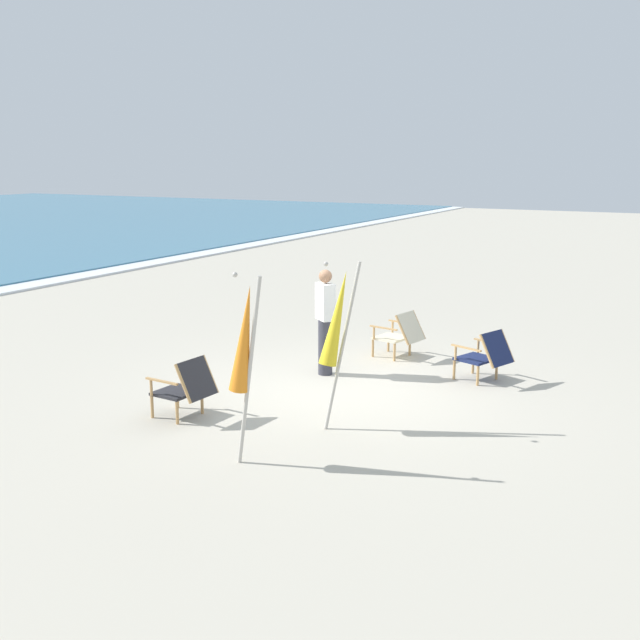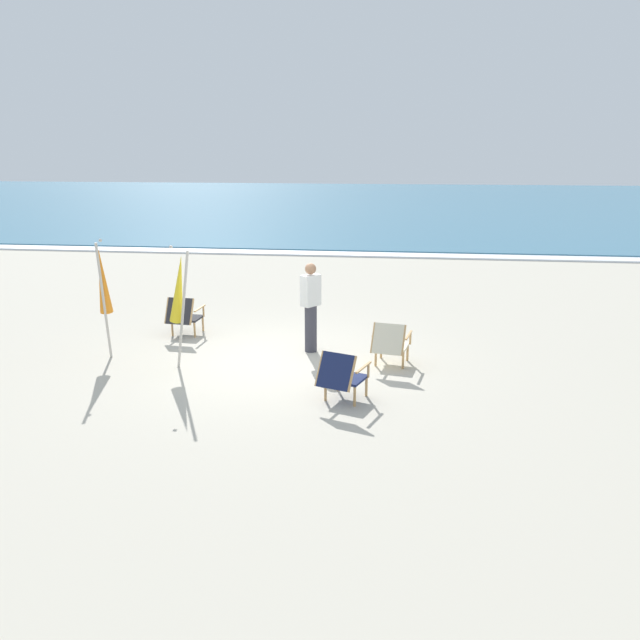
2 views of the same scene
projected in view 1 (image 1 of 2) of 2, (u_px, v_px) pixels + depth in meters
The scene contains 7 objects.
ground_plane at pixel (345, 391), 10.74m from camera, with size 80.00×80.00×0.00m, color #B7AF9E.
beach_chair_back_right at pixel (485, 354), 11.08m from camera, with size 0.80×0.90×0.78m.
beach_chair_front_left at pixel (186, 386), 9.51m from camera, with size 0.63×0.77×0.80m.
beach_chair_back_left at pixel (400, 333), 12.41m from camera, with size 0.70×0.85×0.78m.
umbrella_furled_yellow at pixel (337, 320), 9.00m from camera, with size 0.53×0.45×2.08m.
umbrella_furled_orange at pixel (245, 341), 7.88m from camera, with size 0.29×0.41×2.11m.
person_near_chairs at pixel (325, 321), 11.38m from camera, with size 0.37×0.39×1.63m.
Camera 1 is at (-9.25, -4.50, 3.27)m, focal length 42.00 mm.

